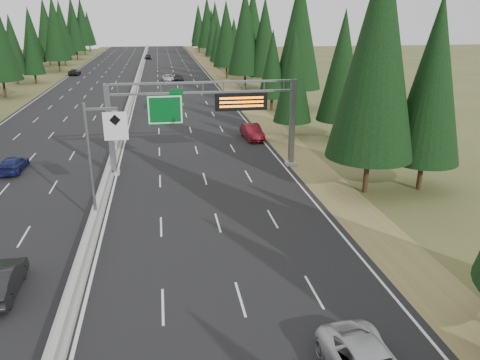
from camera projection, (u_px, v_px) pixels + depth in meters
The scene contains 16 objects.
road at pixel (134, 93), 82.47m from camera, with size 32.00×260.00×0.08m, color black.
shoulder_right at pixel (233, 91), 85.27m from camera, with size 3.60×260.00×0.06m, color olive.
shoulder_left at pixel (27, 96), 79.68m from camera, with size 3.60×260.00×0.06m, color #464F24.
median_barrier at pixel (134, 91), 82.35m from camera, with size 0.70×260.00×0.85m.
sign_gantry at pixel (211, 112), 40.20m from camera, with size 16.75×0.98×7.80m.
hov_sign_pole at pixel (99, 155), 29.86m from camera, with size 2.80×0.50×8.00m.
tree_row_right at pixel (263, 37), 78.17m from camera, with size 12.04×240.88×18.81m.
car_ahead_green at pixel (154, 103), 69.72m from camera, with size 1.59×3.96×1.35m, color #114C1E.
car_ahead_dkred at pixel (252, 132), 51.94m from camera, with size 1.71×4.89×1.61m, color maroon.
car_ahead_dkgrey at pixel (179, 78), 97.13m from camera, with size 1.88×4.63×1.34m, color black.
car_ahead_white at pixel (168, 78), 97.13m from camera, with size 2.20×4.78×1.33m, color silver.
car_ahead_far at pixel (148, 57), 145.35m from camera, with size 1.74×4.32×1.47m, color black.
car_onc_near at pixel (1, 281), 23.01m from camera, with size 1.59×4.57×1.51m, color black.
car_onc_blue at pixel (13, 164), 41.19m from camera, with size 1.83×4.51×1.31m, color navy.
car_onc_white at pixel (114, 115), 61.64m from camera, with size 1.53×3.80×1.29m, color white.
car_onc_far at pixel (75, 72), 106.95m from camera, with size 2.32×5.03×1.40m, color black.
Camera 1 is at (4.72, -4.81, 13.21)m, focal length 35.00 mm.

